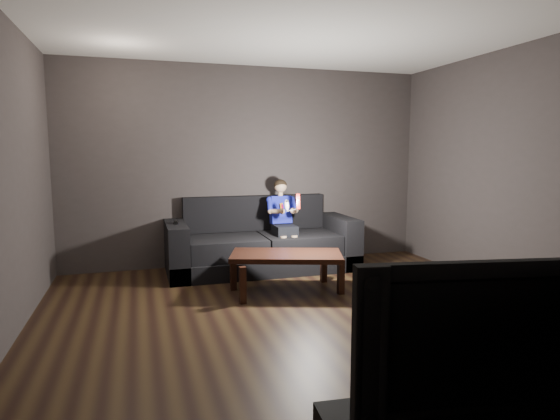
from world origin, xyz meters
name	(u,v)px	position (x,y,z in m)	size (l,w,h in m)	color
floor	(314,324)	(0.00, 0.00, 0.00)	(5.00, 5.00, 0.00)	black
back_wall	(249,166)	(0.00, 2.50, 1.35)	(5.00, 0.04, 2.70)	#383231
right_wall	(543,171)	(2.50, 0.00, 1.35)	(0.04, 5.00, 2.70)	#383231
ceiling	(317,13)	(0.00, 0.00, 2.70)	(5.00, 5.00, 0.02)	silver
sofa	(261,246)	(0.05, 2.10, 0.31)	(2.45, 1.06, 0.95)	black
child	(283,214)	(0.33, 2.02, 0.74)	(0.41, 0.50, 1.01)	black
wii_remote_red	(298,201)	(0.41, 1.63, 0.94)	(0.06, 0.08, 0.19)	red
nunchuk_white	(287,205)	(0.26, 1.64, 0.90)	(0.07, 0.09, 0.15)	white
wii_remote_black	(176,222)	(-1.05, 2.01, 0.68)	(0.04, 0.16, 0.03)	black
coffee_table	(286,258)	(0.06, 1.01, 0.38)	(1.33, 0.95, 0.44)	black
tv	(481,333)	(-0.15, -2.27, 0.81)	(1.15, 0.15, 0.66)	black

